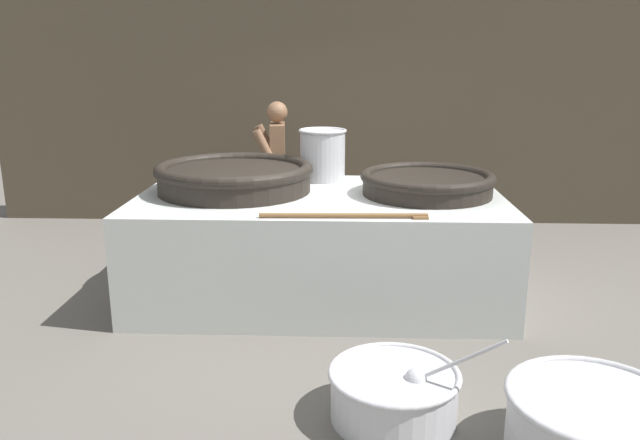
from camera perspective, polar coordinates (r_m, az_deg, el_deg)
name	(u,v)px	position (r m, az deg, el deg)	size (l,w,h in m)	color
ground_plane	(320,293)	(5.92, 0.00, -6.71)	(60.00, 60.00, 0.00)	#666059
back_wall	(328,76)	(8.29, 0.75, 13.05)	(8.86, 0.24, 3.84)	#4C4233
hearth_platform	(320,245)	(5.77, 0.00, -2.29)	(3.28, 1.88, 0.96)	silver
giant_wok_near	(234,176)	(5.81, -7.83, 3.99)	(1.45, 1.45, 0.26)	black
giant_wok_far	(427,182)	(5.70, 9.77, 3.40)	(1.21, 1.21, 0.21)	black
stock_pot	(322,154)	(6.27, 0.20, 6.06)	(0.48, 0.48, 0.51)	#B7B7BC
stirring_paddle	(351,216)	(4.82, 2.88, 0.40)	(1.31, 0.11, 0.04)	brown
cook	(277,170)	(7.12, -3.93, 4.56)	(0.41, 0.63, 1.68)	brown
prep_bowl_vegetables	(394,392)	(3.98, 6.79, -15.33)	(1.01, 0.81, 0.66)	silver
prep_bowl_meat	(593,426)	(3.86, 23.70, -16.83)	(0.96, 0.96, 0.41)	silver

